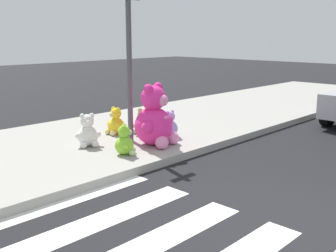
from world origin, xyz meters
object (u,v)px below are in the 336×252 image
(plush_lavender, at_px, (169,126))
(plush_tan, at_px, (143,124))
(plush_lime, at_px, (125,143))
(plush_yellow, at_px, (115,123))
(plush_white, at_px, (88,133))
(sign_pole, at_px, (129,60))
(plush_pink_large, at_px, (155,121))

(plush_lavender, xyz_separation_m, plush_tan, (-0.26, 0.57, 0.01))
(plush_lime, bearing_deg, plush_yellow, 57.52)
(plush_white, bearing_deg, plush_tan, -2.18)
(sign_pole, xyz_separation_m, plush_lime, (-0.72, -0.68, -1.47))
(sign_pole, relative_size, plush_yellow, 5.17)
(plush_tan, height_order, plush_lime, plush_tan)
(plush_tan, xyz_separation_m, plush_lime, (-1.30, -0.94, -0.02))
(plush_white, bearing_deg, plush_lavender, -20.28)
(sign_pole, xyz_separation_m, plush_lavender, (0.84, -0.31, -1.46))
(plush_pink_large, distance_m, plush_yellow, 1.33)
(sign_pole, height_order, plush_tan, sign_pole)
(plush_white, bearing_deg, plush_lime, -82.53)
(sign_pole, bearing_deg, plush_white, 159.50)
(plush_lavender, height_order, plush_tan, plush_tan)
(plush_yellow, bearing_deg, plush_lavender, -56.51)
(plush_white, bearing_deg, plush_pink_large, -42.17)
(plush_yellow, distance_m, plush_tan, 0.61)
(plush_lavender, distance_m, plush_lime, 1.61)
(sign_pole, xyz_separation_m, plush_tan, (0.58, 0.27, -1.45))
(sign_pole, distance_m, plush_pink_large, 1.34)
(sign_pole, height_order, plush_white, sign_pole)
(sign_pole, relative_size, plush_tan, 5.17)
(plush_pink_large, bearing_deg, plush_tan, 63.09)
(plush_tan, bearing_deg, plush_white, 177.82)
(plush_yellow, relative_size, plush_white, 0.93)
(plush_lavender, bearing_deg, plush_pink_large, -158.09)
(sign_pole, xyz_separation_m, plush_pink_large, (0.14, -0.59, -1.20))
(plush_pink_large, distance_m, plush_tan, 0.99)
(plush_tan, bearing_deg, plush_yellow, 132.54)
(plush_tan, bearing_deg, sign_pole, -155.32)
(plush_pink_large, xyz_separation_m, plush_lime, (-0.87, -0.09, -0.27))
(sign_pole, distance_m, plush_lavender, 1.71)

